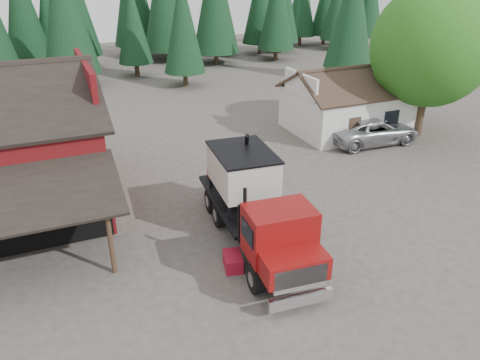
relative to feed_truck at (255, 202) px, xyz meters
name	(u,v)px	position (x,y,z in m)	size (l,w,h in m)	color
ground	(263,268)	(-0.49, -1.87, -2.03)	(120.00, 120.00, 0.00)	#4C443C
farmhouse	(347,108)	(12.51, 11.12, -0.36)	(8.60, 6.42, 4.65)	silver
deciduous_tree	(431,51)	(16.52, 8.10, 3.88)	(8.00, 8.00, 10.20)	#382619
conifer_backdrop	(105,68)	(-0.49, 40.13, -2.03)	(76.00, 16.00, 16.00)	black
near_pine_b	(183,24)	(5.51, 28.13, 3.86)	(3.96, 3.96, 10.40)	#382619
near_pine_c	(352,10)	(21.51, 24.13, 4.86)	(4.84, 4.84, 12.40)	#382619
near_pine_d	(64,7)	(-4.49, 32.13, 5.37)	(5.28, 5.28, 13.40)	#382619
feed_truck	(255,202)	(0.00, 0.00, 0.00)	(3.38, 9.80, 4.34)	black
silver_car	(373,130)	(12.56, 8.13, -1.14)	(2.95, 6.40, 1.78)	#B4B5BC
equip_box	(233,261)	(-1.60, -1.36, -1.73)	(0.70, 1.10, 0.60)	maroon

